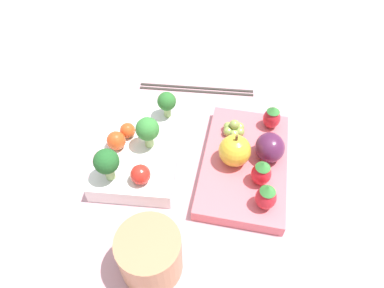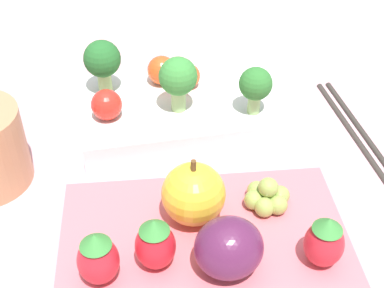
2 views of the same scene
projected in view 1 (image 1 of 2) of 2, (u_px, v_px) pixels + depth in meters
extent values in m
plane|color=#C6939E|center=(191.00, 161.00, 0.53)|extent=(4.00, 4.00, 0.00)
cube|color=white|center=(141.00, 147.00, 0.53)|extent=(0.20, 0.12, 0.03)
cube|color=#DB6670|center=(244.00, 163.00, 0.51)|extent=(0.22, 0.15, 0.02)
cylinder|color=#93B770|center=(167.00, 111.00, 0.55)|extent=(0.01, 0.01, 0.02)
sphere|color=#2D702D|center=(167.00, 101.00, 0.53)|extent=(0.03, 0.03, 0.03)
cylinder|color=#93B770|center=(149.00, 141.00, 0.50)|extent=(0.01, 0.01, 0.02)
sphere|color=#388438|center=(147.00, 129.00, 0.48)|extent=(0.03, 0.03, 0.03)
cylinder|color=#93B770|center=(110.00, 173.00, 0.47)|extent=(0.01, 0.01, 0.02)
sphere|color=#236028|center=(106.00, 161.00, 0.45)|extent=(0.03, 0.03, 0.03)
sphere|color=#DB4C1E|center=(128.00, 130.00, 0.51)|extent=(0.02, 0.02, 0.02)
sphere|color=#DB4C1E|center=(116.00, 142.00, 0.50)|extent=(0.03, 0.03, 0.03)
sphere|color=red|center=(140.00, 174.00, 0.46)|extent=(0.03, 0.03, 0.03)
sphere|color=gold|center=(235.00, 151.00, 0.48)|extent=(0.05, 0.05, 0.05)
cylinder|color=brown|center=(237.00, 138.00, 0.46)|extent=(0.00, 0.00, 0.01)
ellipsoid|color=red|center=(272.00, 118.00, 0.53)|extent=(0.03, 0.03, 0.03)
cone|color=#388438|center=(274.00, 109.00, 0.52)|extent=(0.02, 0.02, 0.01)
ellipsoid|color=red|center=(261.00, 174.00, 0.46)|extent=(0.03, 0.03, 0.03)
cone|color=#388438|center=(263.00, 165.00, 0.45)|extent=(0.02, 0.02, 0.01)
ellipsoid|color=red|center=(266.00, 198.00, 0.44)|extent=(0.03, 0.03, 0.04)
cone|color=#388438|center=(268.00, 189.00, 0.42)|extent=(0.02, 0.02, 0.01)
ellipsoid|color=#511E42|center=(270.00, 145.00, 0.49)|extent=(0.05, 0.04, 0.04)
sphere|color=#8EA84C|center=(234.00, 125.00, 0.54)|extent=(0.02, 0.02, 0.02)
sphere|color=#8EA84C|center=(228.00, 127.00, 0.54)|extent=(0.02, 0.02, 0.02)
sphere|color=#8EA84C|center=(228.00, 131.00, 0.53)|extent=(0.02, 0.02, 0.02)
sphere|color=#8EA84C|center=(234.00, 134.00, 0.53)|extent=(0.02, 0.02, 0.02)
sphere|color=#8EA84C|center=(240.00, 132.00, 0.53)|extent=(0.02, 0.02, 0.02)
sphere|color=#8EA84C|center=(239.00, 127.00, 0.54)|extent=(0.02, 0.02, 0.02)
sphere|color=#8EA84C|center=(234.00, 125.00, 0.52)|extent=(0.02, 0.02, 0.02)
cylinder|color=tan|center=(150.00, 255.00, 0.39)|extent=(0.07, 0.07, 0.07)
cylinder|color=#332D28|center=(196.00, 87.00, 0.64)|extent=(0.02, 0.21, 0.01)
cylinder|color=#332D28|center=(195.00, 90.00, 0.63)|extent=(0.02, 0.21, 0.01)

